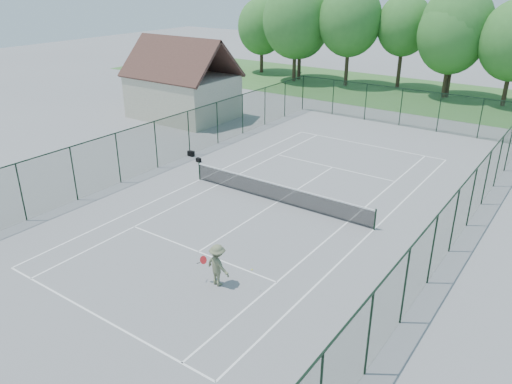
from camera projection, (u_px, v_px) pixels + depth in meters
ground at (277, 202)px, 26.73m from camera, size 140.00×140.00×0.00m
grass_far at (443, 98)px, 49.18m from camera, size 80.00×16.00×0.01m
court_lines at (277, 202)px, 26.73m from camera, size 11.05×23.85×0.01m
tennis_net at (278, 192)px, 26.50m from camera, size 11.08×0.08×1.10m
fence_enclosure at (278, 175)px, 26.11m from camera, size 18.05×36.05×3.02m
utility_building at (182, 80)px, 41.41m from camera, size 8.60×6.27×6.63m
tree_line_far at (452, 34)px, 46.78m from camera, size 39.40×6.40×9.70m
sports_bag_a at (191, 154)px, 33.40m from camera, size 0.45×0.29×0.35m
sports_bag_b at (199, 160)px, 32.37m from camera, size 0.37×0.26×0.27m
tennis_player at (218, 265)px, 19.31m from camera, size 2.26×0.86×1.75m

